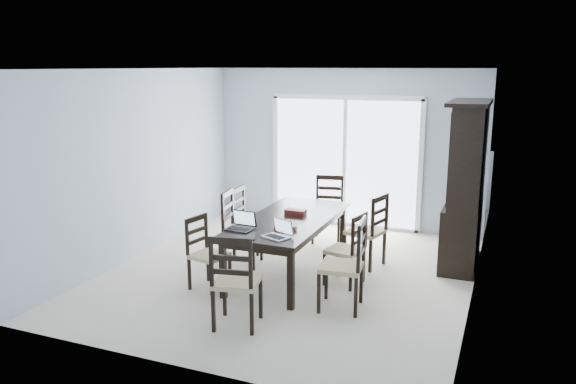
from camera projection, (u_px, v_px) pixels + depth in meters
name	position (u px, v px, depth m)	size (l,w,h in m)	color
floor	(289.00, 274.00, 7.27)	(5.00, 5.00, 0.00)	silver
ceiling	(289.00, 69.00, 6.70)	(5.00, 5.00, 0.00)	white
back_wall	(345.00, 149.00, 9.25)	(4.50, 0.02, 2.60)	#A3B1C2
wall_left	(139.00, 164.00, 7.81)	(0.02, 5.00, 2.60)	#A3B1C2
wall_right	(479.00, 190.00, 6.17)	(0.02, 5.00, 2.60)	#A3B1C2
balcony	(359.00, 213.00, 10.45)	(4.50, 2.00, 0.10)	gray
railing	(373.00, 172.00, 11.22)	(4.50, 0.06, 1.10)	#99999E
dining_table	(289.00, 224.00, 7.13)	(1.00, 2.20, 0.75)	black
china_hutch	(466.00, 187.00, 7.43)	(0.50, 1.38, 2.20)	black
sliding_door	(345.00, 162.00, 9.28)	(2.52, 0.05, 2.18)	silver
chair_left_near	(203.00, 245.00, 6.74)	(0.46, 0.45, 1.01)	black
chair_left_mid	(236.00, 220.00, 7.53)	(0.51, 0.50, 1.17)	black
chair_left_far	(245.00, 212.00, 8.10)	(0.42, 0.41, 1.07)	black
chair_right_near	(351.00, 255.00, 6.09)	(0.51, 0.49, 1.19)	black
chair_right_mid	(351.00, 242.00, 6.78)	(0.47, 0.46, 1.05)	black
chair_right_far	(372.00, 223.00, 7.41)	(0.54, 0.53, 1.15)	black
chair_end_near	(234.00, 272.00, 5.61)	(0.52, 0.53, 1.17)	black
chair_end_far	(329.00, 201.00, 8.61)	(0.50, 0.51, 1.14)	black
laptop_dark	(239.00, 226.00, 6.58)	(0.32, 0.23, 0.21)	black
laptop_silver	(276.00, 234.00, 6.28)	(0.35, 0.30, 0.20)	silver
book_stack	(285.00, 226.00, 6.67)	(0.32, 0.29, 0.04)	maroon
cell_phone	(250.00, 239.00, 6.23)	(0.12, 0.06, 0.01)	black
game_box	(295.00, 212.00, 7.26)	(0.27, 0.13, 0.07)	#4B0F12
hot_tub	(344.00, 185.00, 10.47)	(1.95, 1.78, 0.91)	brown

